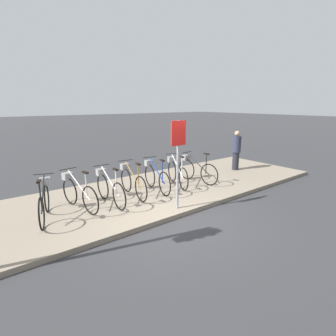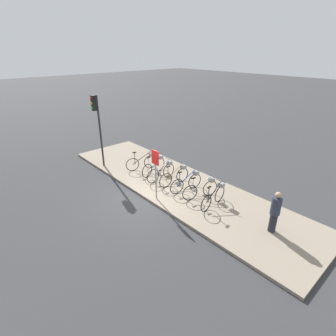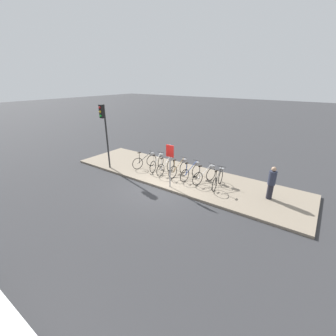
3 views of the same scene
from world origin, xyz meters
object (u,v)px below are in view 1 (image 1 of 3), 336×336
at_px(parked_bicycle_4, 155,176).
at_px(parked_bicycle_2, 109,187).
at_px(parked_bicycle_5, 176,172).
at_px(parked_bicycle_0, 44,200).
at_px(pedestrian, 236,150).
at_px(parked_bicycle_3, 132,180).
at_px(parked_bicycle_1, 78,191).
at_px(sign_post, 178,150).
at_px(parked_bicycle_6, 195,169).

bearing_deg(parked_bicycle_4, parked_bicycle_2, -175.34).
bearing_deg(parked_bicycle_2, parked_bicycle_5, 3.47).
distance_m(parked_bicycle_0, parked_bicycle_2, 1.61).
bearing_deg(pedestrian, parked_bicycle_3, -178.58).
bearing_deg(parked_bicycle_1, parked_bicycle_3, 0.00).
xyz_separation_m(parked_bicycle_0, sign_post, (2.83, -1.42, 1.06)).
bearing_deg(pedestrian, parked_bicycle_4, -177.93).
bearing_deg(parked_bicycle_1, parked_bicycle_0, -170.45).
bearing_deg(sign_post, parked_bicycle_2, 131.06).
bearing_deg(sign_post, parked_bicycle_5, 51.33).
bearing_deg(parked_bicycle_4, parked_bicycle_1, 179.39).
bearing_deg(parked_bicycle_6, parked_bicycle_4, 177.29).
relative_size(parked_bicycle_4, sign_post, 0.76).
height_order(parked_bicycle_3, parked_bicycle_6, same).
xyz_separation_m(parked_bicycle_0, parked_bicycle_2, (1.61, -0.02, 0.00)).
bearing_deg(parked_bicycle_4, parked_bicycle_6, -2.71).
xyz_separation_m(parked_bicycle_5, sign_post, (-1.24, -1.55, 1.06)).
relative_size(parked_bicycle_2, parked_bicycle_5, 1.04).
relative_size(parked_bicycle_4, parked_bicycle_6, 1.00).
relative_size(parked_bicycle_1, parked_bicycle_4, 1.00).
relative_size(parked_bicycle_3, parked_bicycle_5, 1.04).
bearing_deg(parked_bicycle_0, parked_bicycle_1, 9.55).
distance_m(parked_bicycle_6, pedestrian, 2.49).
height_order(parked_bicycle_6, pedestrian, pedestrian).
height_order(parked_bicycle_0, pedestrian, pedestrian).
height_order(parked_bicycle_4, parked_bicycle_5, same).
bearing_deg(parked_bicycle_4, parked_bicycle_3, 178.22).
relative_size(parked_bicycle_2, parked_bicycle_4, 1.01).
relative_size(parked_bicycle_1, parked_bicycle_5, 1.03).
xyz_separation_m(parked_bicycle_3, pedestrian, (4.89, 0.12, 0.36)).
distance_m(parked_bicycle_1, pedestrian, 6.47).
bearing_deg(parked_bicycle_2, pedestrian, 2.80).
height_order(parked_bicycle_2, pedestrian, pedestrian).
xyz_separation_m(parked_bicycle_2, sign_post, (1.22, -1.40, 1.06)).
xyz_separation_m(parked_bicycle_0, parked_bicycle_3, (2.40, 0.14, 0.00)).
bearing_deg(parked_bicycle_2, sign_post, -48.94).
bearing_deg(sign_post, parked_bicycle_6, 36.03).
bearing_deg(parked_bicycle_2, parked_bicycle_6, 0.98).
height_order(parked_bicycle_2, parked_bicycle_4, same).
bearing_deg(parked_bicycle_3, sign_post, -74.52).
xyz_separation_m(parked_bicycle_2, pedestrian, (5.67, 0.28, 0.36)).
height_order(parked_bicycle_6, sign_post, sign_post).
height_order(parked_bicycle_4, pedestrian, pedestrian).
height_order(parked_bicycle_0, parked_bicycle_6, same).
xyz_separation_m(parked_bicycle_1, parked_bicycle_3, (1.58, 0.00, 0.00)).
distance_m(pedestrian, sign_post, 4.81).
xyz_separation_m(parked_bicycle_1, parked_bicycle_2, (0.79, -0.16, 0.00)).
bearing_deg(pedestrian, parked_bicycle_6, -174.80).
height_order(parked_bicycle_4, parked_bicycle_6, same).
relative_size(parked_bicycle_0, parked_bicycle_3, 0.95).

